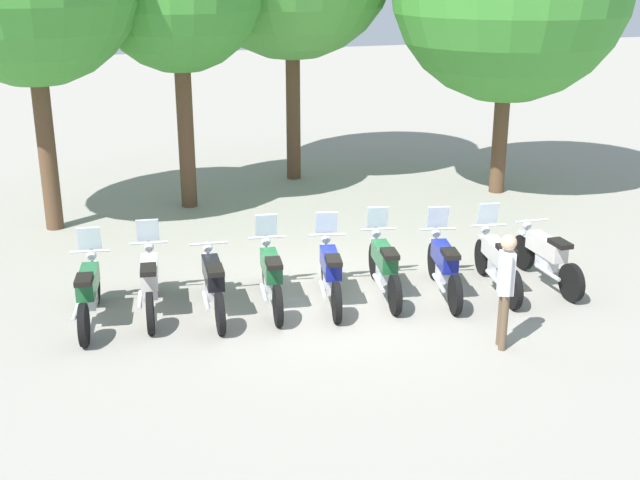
{
  "coord_description": "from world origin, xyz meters",
  "views": [
    {
      "loc": [
        -4.14,
        -11.64,
        5.3
      ],
      "look_at": [
        0.0,
        0.5,
        0.9
      ],
      "focal_mm": 45.51,
      "sensor_mm": 36.0,
      "label": 1
    }
  ],
  "objects_px": {
    "motorcycle_1": "(150,281)",
    "motorcycle_8": "(546,256)",
    "motorcycle_6": "(444,265)",
    "motorcycle_4": "(330,272)",
    "motorcycle_2": "(213,283)",
    "motorcycle_7": "(497,261)",
    "motorcycle_5": "(384,265)",
    "person_0": "(506,282)",
    "motorcycle_3": "(271,275)",
    "motorcycle_0": "(89,291)"
  },
  "relations": [
    {
      "from": "motorcycle_3",
      "to": "motorcycle_8",
      "type": "bearing_deg",
      "value": -89.06
    },
    {
      "from": "motorcycle_2",
      "to": "motorcycle_3",
      "type": "height_order",
      "value": "motorcycle_3"
    },
    {
      "from": "motorcycle_0",
      "to": "motorcycle_7",
      "type": "height_order",
      "value": "same"
    },
    {
      "from": "motorcycle_5",
      "to": "motorcycle_7",
      "type": "bearing_deg",
      "value": -91.78
    },
    {
      "from": "motorcycle_2",
      "to": "motorcycle_7",
      "type": "height_order",
      "value": "motorcycle_7"
    },
    {
      "from": "motorcycle_0",
      "to": "motorcycle_1",
      "type": "distance_m",
      "value": 0.95
    },
    {
      "from": "motorcycle_2",
      "to": "motorcycle_7",
      "type": "distance_m",
      "value": 4.79
    },
    {
      "from": "motorcycle_6",
      "to": "motorcycle_8",
      "type": "xyz_separation_m",
      "value": [
        1.89,
        -0.15,
        -0.01
      ]
    },
    {
      "from": "motorcycle_1",
      "to": "motorcycle_5",
      "type": "height_order",
      "value": "same"
    },
    {
      "from": "motorcycle_0",
      "to": "motorcycle_3",
      "type": "relative_size",
      "value": 1.0
    },
    {
      "from": "motorcycle_8",
      "to": "person_0",
      "type": "height_order",
      "value": "person_0"
    },
    {
      "from": "motorcycle_5",
      "to": "motorcycle_6",
      "type": "relative_size",
      "value": 1.01
    },
    {
      "from": "motorcycle_0",
      "to": "motorcycle_8",
      "type": "distance_m",
      "value": 7.64
    },
    {
      "from": "motorcycle_0",
      "to": "motorcycle_5",
      "type": "xyz_separation_m",
      "value": [
        4.75,
        -0.43,
        0.0
      ]
    },
    {
      "from": "motorcycle_0",
      "to": "motorcycle_1",
      "type": "bearing_deg",
      "value": -73.48
    },
    {
      "from": "motorcycle_4",
      "to": "motorcycle_8",
      "type": "bearing_deg",
      "value": -84.18
    },
    {
      "from": "motorcycle_6",
      "to": "motorcycle_7",
      "type": "relative_size",
      "value": 0.99
    },
    {
      "from": "motorcycle_1",
      "to": "motorcycle_2",
      "type": "height_order",
      "value": "motorcycle_1"
    },
    {
      "from": "motorcycle_7",
      "to": "motorcycle_3",
      "type": "bearing_deg",
      "value": 92.21
    },
    {
      "from": "motorcycle_6",
      "to": "motorcycle_8",
      "type": "height_order",
      "value": "motorcycle_6"
    },
    {
      "from": "motorcycle_4",
      "to": "motorcycle_5",
      "type": "bearing_deg",
      "value": -77.43
    },
    {
      "from": "person_0",
      "to": "motorcycle_0",
      "type": "bearing_deg",
      "value": -8.01
    },
    {
      "from": "motorcycle_2",
      "to": "motorcycle_5",
      "type": "xyz_separation_m",
      "value": [
        2.85,
        -0.17,
        0.01
      ]
    },
    {
      "from": "motorcycle_0",
      "to": "motorcycle_3",
      "type": "height_order",
      "value": "same"
    },
    {
      "from": "motorcycle_5",
      "to": "motorcycle_1",
      "type": "bearing_deg",
      "value": 92.64
    },
    {
      "from": "motorcycle_5",
      "to": "person_0",
      "type": "height_order",
      "value": "person_0"
    },
    {
      "from": "motorcycle_0",
      "to": "motorcycle_8",
      "type": "height_order",
      "value": "motorcycle_0"
    },
    {
      "from": "motorcycle_0",
      "to": "person_0",
      "type": "relative_size",
      "value": 1.26
    },
    {
      "from": "motorcycle_6",
      "to": "motorcycle_3",
      "type": "bearing_deg",
      "value": 93.95
    },
    {
      "from": "motorcycle_0",
      "to": "motorcycle_1",
      "type": "relative_size",
      "value": 1.0
    },
    {
      "from": "motorcycle_7",
      "to": "motorcycle_8",
      "type": "distance_m",
      "value": 0.94
    },
    {
      "from": "motorcycle_5",
      "to": "motorcycle_8",
      "type": "xyz_separation_m",
      "value": [
        2.84,
        -0.46,
        -0.01
      ]
    },
    {
      "from": "motorcycle_3",
      "to": "motorcycle_5",
      "type": "height_order",
      "value": "same"
    },
    {
      "from": "motorcycle_1",
      "to": "motorcycle_2",
      "type": "relative_size",
      "value": 1.0
    },
    {
      "from": "motorcycle_6",
      "to": "motorcycle_4",
      "type": "bearing_deg",
      "value": 94.46
    },
    {
      "from": "motorcycle_2",
      "to": "person_0",
      "type": "xyz_separation_m",
      "value": [
        3.69,
        -2.57,
        0.51
      ]
    },
    {
      "from": "person_0",
      "to": "motorcycle_2",
      "type": "bearing_deg",
      "value": -16.08
    },
    {
      "from": "motorcycle_6",
      "to": "motorcycle_8",
      "type": "relative_size",
      "value": 0.98
    },
    {
      "from": "motorcycle_7",
      "to": "motorcycle_8",
      "type": "bearing_deg",
      "value": -81.14
    },
    {
      "from": "motorcycle_1",
      "to": "motorcycle_4",
      "type": "xyz_separation_m",
      "value": [
        2.85,
        -0.53,
        0.0
      ]
    },
    {
      "from": "motorcycle_1",
      "to": "motorcycle_8",
      "type": "distance_m",
      "value": 6.71
    },
    {
      "from": "motorcycle_1",
      "to": "motorcycle_4",
      "type": "bearing_deg",
      "value": -92.39
    },
    {
      "from": "motorcycle_8",
      "to": "person_0",
      "type": "distance_m",
      "value": 2.84
    },
    {
      "from": "motorcycle_4",
      "to": "motorcycle_7",
      "type": "xyz_separation_m",
      "value": [
        2.85,
        -0.42,
        0.0
      ]
    },
    {
      "from": "motorcycle_5",
      "to": "person_0",
      "type": "relative_size",
      "value": 1.26
    },
    {
      "from": "motorcycle_0",
      "to": "motorcycle_7",
      "type": "relative_size",
      "value": 1.0
    },
    {
      "from": "motorcycle_0",
      "to": "motorcycle_5",
      "type": "height_order",
      "value": "same"
    },
    {
      "from": "motorcycle_3",
      "to": "motorcycle_6",
      "type": "xyz_separation_m",
      "value": [
        2.85,
        -0.51,
        0.0
      ]
    },
    {
      "from": "motorcycle_5",
      "to": "motorcycle_6",
      "type": "bearing_deg",
      "value": -97.66
    },
    {
      "from": "motorcycle_8",
      "to": "motorcycle_4",
      "type": "bearing_deg",
      "value": 85.35
    }
  ]
}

